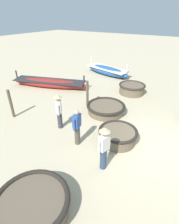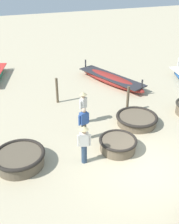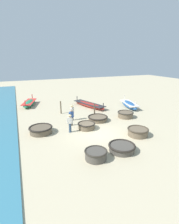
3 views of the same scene
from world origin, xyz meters
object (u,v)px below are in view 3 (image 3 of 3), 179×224
(coracle_nearest, at_px, (138,132))
(coracle_front_left, at_px, (86,126))
(fisherman_by_coracle, at_px, (72,111))
(fisherman_standing_right, at_px, (70,122))
(fisherman_hauling, at_px, (71,117))
(mooring_post_mid_beach, at_px, (94,110))
(coracle_beside_post, at_px, (96,154))
(coracle_upturned, at_px, (98,118))
(coracle_center, at_px, (122,147))
(coracle_far_right, at_px, (125,114))
(long_boat_green_hull, at_px, (129,105))
(mooring_post_inland, at_px, (61,107))
(coracle_front_right, at_px, (41,130))
(long_boat_red_hull, at_px, (29,103))
(long_boat_ochre_hull, at_px, (89,105))

(coracle_nearest, bearing_deg, coracle_front_left, 138.71)
(fisherman_by_coracle, distance_m, fisherman_standing_right, 3.03)
(fisherman_standing_right, bearing_deg, fisherman_hauling, 68.73)
(mooring_post_mid_beach, bearing_deg, coracle_beside_post, -113.63)
(coracle_upturned, bearing_deg, coracle_front_left, -140.69)
(mooring_post_mid_beach, bearing_deg, coracle_center, -99.74)
(coracle_far_right, distance_m, mooring_post_mid_beach, 3.38)
(fisherman_hauling, bearing_deg, long_boat_green_hull, 19.95)
(coracle_upturned, height_order, coracle_far_right, coracle_far_right)
(fisherman_standing_right, height_order, mooring_post_inland, fisherman_standing_right)
(long_boat_green_hull, bearing_deg, coracle_front_right, -161.72)
(long_boat_red_hull, xyz_separation_m, mooring_post_inland, (3.10, -5.08, 0.40))
(coracle_center, height_order, fisherman_by_coracle, fisherman_by_coracle)
(coracle_far_right, relative_size, fisherman_standing_right, 1.02)
(coracle_upturned, xyz_separation_m, mooring_post_inland, (-2.91, 3.79, 0.47))
(coracle_center, bearing_deg, mooring_post_mid_beach, 80.26)
(coracle_nearest, distance_m, coracle_front_right, 8.20)
(coracle_nearest, height_order, long_boat_ochre_hull, long_boat_ochre_hull)
(mooring_post_inland, bearing_deg, coracle_upturned, -52.54)
(coracle_far_right, bearing_deg, fisherman_by_coracle, 166.19)
(fisherman_by_coracle, bearing_deg, coracle_nearest, -55.26)
(coracle_center, relative_size, coracle_front_right, 0.94)
(coracle_front_right, xyz_separation_m, fisherman_standing_right, (2.37, -0.80, 0.64))
(coracle_upturned, distance_m, fisherman_standing_right, 3.91)
(long_boat_green_hull, xyz_separation_m, fisherman_standing_right, (-9.39, -4.69, 0.60))
(mooring_post_inland, bearing_deg, long_boat_red_hull, 121.34)
(coracle_center, height_order, coracle_front_left, coracle_front_left)
(coracle_upturned, bearing_deg, fisherman_standing_right, -153.73)
(coracle_center, xyz_separation_m, long_boat_green_hull, (7.01, 9.14, 0.08))
(coracle_center, relative_size, coracle_front_left, 1.18)
(fisherman_hauling, bearing_deg, mooring_post_inland, 90.48)
(long_boat_green_hull, bearing_deg, fisherman_hauling, -160.05)
(fisherman_standing_right, xyz_separation_m, mooring_post_inland, (0.54, 5.50, -0.22))
(coracle_front_right, bearing_deg, long_boat_green_hull, 18.28)
(coracle_front_left, xyz_separation_m, long_boat_green_hull, (7.80, 4.50, 0.05))
(coracle_center, bearing_deg, coracle_beside_post, -173.91)
(coracle_front_right, bearing_deg, coracle_upturned, 8.83)
(coracle_center, bearing_deg, long_boat_green_hull, 52.52)
(coracle_front_right, height_order, mooring_post_inland, mooring_post_inland)
(coracle_upturned, distance_m, long_boat_red_hull, 10.72)
(coracle_front_right, xyz_separation_m, long_boat_red_hull, (-0.18, 9.78, 0.01))
(coracle_front_left, relative_size, long_boat_red_hull, 0.37)
(fisherman_standing_right, relative_size, mooring_post_inland, 1.13)
(long_boat_green_hull, bearing_deg, coracle_front_left, -150.00)
(coracle_beside_post, relative_size, fisherman_by_coracle, 0.89)
(fisherman_by_coracle, bearing_deg, fisherman_standing_right, -110.99)
(coracle_front_left, xyz_separation_m, long_boat_red_hull, (-4.14, 10.40, 0.03))
(fisherman_hauling, bearing_deg, coracle_front_right, -166.91)
(coracle_front_left, relative_size, coracle_far_right, 0.94)
(fisherman_hauling, xyz_separation_m, mooring_post_inland, (-0.03, 4.01, -0.10))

